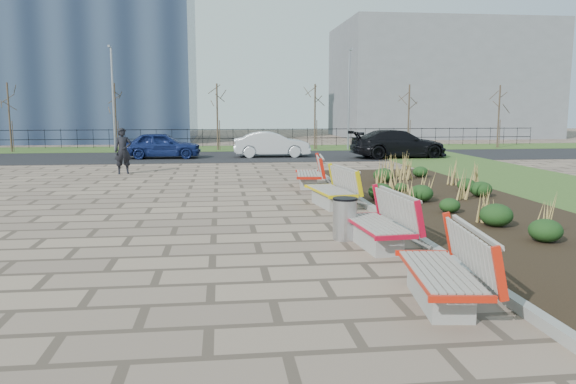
{
  "coord_description": "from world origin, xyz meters",
  "views": [
    {
      "loc": [
        0.17,
        -8.05,
        2.56
      ],
      "look_at": [
        1.5,
        3.0,
        0.9
      ],
      "focal_mm": 35.0,
      "sensor_mm": 36.0,
      "label": 1
    }
  ],
  "objects": [
    {
      "name": "ground",
      "position": [
        0.0,
        0.0,
        0.0
      ],
      "size": [
        120.0,
        120.0,
        0.0
      ],
      "primitive_type": "plane",
      "color": "#86705C",
      "rests_on": "ground"
    },
    {
      "name": "planting_bed",
      "position": [
        6.25,
        5.0,
        0.05
      ],
      "size": [
        4.5,
        18.0,
        0.1
      ],
      "primitive_type": "cube",
      "color": "black",
      "rests_on": "ground"
    },
    {
      "name": "planting_curb",
      "position": [
        3.92,
        5.0,
        0.07
      ],
      "size": [
        0.16,
        18.0,
        0.15
      ],
      "primitive_type": "cube",
      "color": "gray",
      "rests_on": "ground"
    },
    {
      "name": "grass_verge_far",
      "position": [
        0.0,
        28.0,
        0.02
      ],
      "size": [
        80.0,
        5.0,
        0.04
      ],
      "primitive_type": "cube",
      "color": "#33511E",
      "rests_on": "ground"
    },
    {
      "name": "road",
      "position": [
        0.0,
        22.0,
        0.01
      ],
      "size": [
        80.0,
        7.0,
        0.02
      ],
      "primitive_type": "cube",
      "color": "black",
      "rests_on": "ground"
    },
    {
      "name": "bench_a",
      "position": [
        3.0,
        -1.2,
        0.5
      ],
      "size": [
        1.16,
        2.2,
        1.0
      ],
      "primitive_type": null,
      "rotation": [
        0.0,
        0.0,
        -0.13
      ],
      "color": "red",
      "rests_on": "ground"
    },
    {
      "name": "bench_b",
      "position": [
        3.0,
        1.87,
        0.5
      ],
      "size": [
        1.06,
        2.16,
        1.0
      ],
      "primitive_type": null,
      "rotation": [
        0.0,
        0.0,
        0.08
      ],
      "color": "red",
      "rests_on": "ground"
    },
    {
      "name": "bench_c",
      "position": [
        3.0,
        6.27,
        0.5
      ],
      "size": [
        1.18,
        2.2,
        1.0
      ],
      "primitive_type": null,
      "rotation": [
        0.0,
        0.0,
        0.14
      ],
      "color": "yellow",
      "rests_on": "ground"
    },
    {
      "name": "bench_d",
      "position": [
        3.0,
        10.01,
        0.5
      ],
      "size": [
        1.14,
        2.19,
        1.0
      ],
      "primitive_type": null,
      "rotation": [
        0.0,
        0.0,
        -0.12
      ],
      "color": "red",
      "rests_on": "ground"
    },
    {
      "name": "litter_bin",
      "position": [
        2.57,
        2.56,
        0.41
      ],
      "size": [
        0.47,
        0.47,
        0.81
      ],
      "primitive_type": "cylinder",
      "color": "#B2B2B7",
      "rests_on": "ground"
    },
    {
      "name": "pedestrian",
      "position": [
        -3.64,
        14.58,
        0.91
      ],
      "size": [
        0.75,
        0.59,
        1.81
      ],
      "primitive_type": "imported",
      "rotation": [
        0.0,
        0.0,
        0.25
      ],
      "color": "black",
      "rests_on": "ground"
    },
    {
      "name": "car_blue",
      "position": [
        -2.83,
        21.32,
        0.69
      ],
      "size": [
        3.97,
        1.63,
        1.35
      ],
      "primitive_type": "imported",
      "rotation": [
        0.0,
        0.0,
        1.56
      ],
      "color": "navy",
      "rests_on": "road"
    },
    {
      "name": "car_silver",
      "position": [
        2.86,
        21.49,
        0.68
      ],
      "size": [
        4.02,
        1.42,
        1.32
      ],
      "primitive_type": "imported",
      "rotation": [
        0.0,
        0.0,
        1.56
      ],
      "color": "#B6BABE",
      "rests_on": "road"
    },
    {
      "name": "car_black",
      "position": [
        9.31,
        20.1,
        0.74
      ],
      "size": [
        5.12,
        2.39,
        1.45
      ],
      "primitive_type": "imported",
      "rotation": [
        0.0,
        0.0,
        1.64
      ],
      "color": "black",
      "rests_on": "road"
    },
    {
      "name": "tree_a",
      "position": [
        -12.0,
        26.5,
        2.04
      ],
      "size": [
        1.4,
        1.4,
        4.0
      ],
      "primitive_type": null,
      "color": "#4C3D2D",
      "rests_on": "grass_verge_far"
    },
    {
      "name": "tree_b",
      "position": [
        -6.0,
        26.5,
        2.04
      ],
      "size": [
        1.4,
        1.4,
        4.0
      ],
      "primitive_type": null,
      "color": "#4C3D2D",
      "rests_on": "grass_verge_far"
    },
    {
      "name": "tree_c",
      "position": [
        0.0,
        26.5,
        2.04
      ],
      "size": [
        1.4,
        1.4,
        4.0
      ],
      "primitive_type": null,
      "color": "#4C3D2D",
      "rests_on": "grass_verge_far"
    },
    {
      "name": "tree_d",
      "position": [
        6.0,
        26.5,
        2.04
      ],
      "size": [
        1.4,
        1.4,
        4.0
      ],
      "primitive_type": null,
      "color": "#4C3D2D",
      "rests_on": "grass_verge_far"
    },
    {
      "name": "tree_e",
      "position": [
        12.0,
        26.5,
        2.04
      ],
      "size": [
        1.4,
        1.4,
        4.0
      ],
      "primitive_type": null,
      "color": "#4C3D2D",
      "rests_on": "grass_verge_far"
    },
    {
      "name": "tree_f",
      "position": [
        18.0,
        26.5,
        2.04
      ],
      "size": [
        1.4,
        1.4,
        4.0
      ],
      "primitive_type": null,
      "color": "#4C3D2D",
      "rests_on": "grass_verge_far"
    },
    {
      "name": "lamp_west",
      "position": [
        -6.0,
        26.0,
        3.04
      ],
      "size": [
        0.24,
        0.6,
        6.0
      ],
      "primitive_type": null,
      "color": "gray",
      "rests_on": "grass_verge_far"
    },
    {
      "name": "lamp_east",
      "position": [
        8.0,
        26.0,
        3.04
      ],
      "size": [
        0.24,
        0.6,
        6.0
      ],
      "primitive_type": null,
      "color": "gray",
      "rests_on": "grass_verge_far"
    },
    {
      "name": "railing_fence",
      "position": [
        0.0,
        29.5,
        0.64
      ],
      "size": [
        44.0,
        0.1,
        1.2
      ],
      "primitive_type": null,
      "color": "black",
      "rests_on": "grass_verge_far"
    },
    {
      "name": "building_grey",
      "position": [
        20.0,
        42.0,
        5.0
      ],
      "size": [
        18.0,
        12.0,
        10.0
      ],
      "primitive_type": "cube",
      "color": "slate",
      "rests_on": "ground"
    }
  ]
}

